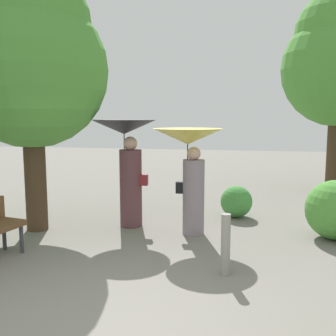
# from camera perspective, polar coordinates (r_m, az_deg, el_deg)

# --- Properties ---
(ground_plane) EXTENTS (40.00, 40.00, 0.00)m
(ground_plane) POSITION_cam_1_polar(r_m,az_deg,el_deg) (4.25, -10.97, -21.29)
(ground_plane) COLOR slate
(person_left) EXTENTS (1.19, 1.19, 1.98)m
(person_left) POSITION_cam_1_polar(r_m,az_deg,el_deg) (7.16, -6.07, 2.47)
(person_left) COLOR #563338
(person_left) RESTS_ON ground
(person_right) EXTENTS (1.19, 1.19, 1.83)m
(person_right) POSITION_cam_1_polar(r_m,az_deg,el_deg) (6.63, 3.20, 1.74)
(person_right) COLOR gray
(person_right) RESTS_ON ground
(tree_near_left) EXTENTS (2.67, 2.67, 4.64)m
(tree_near_left) POSITION_cam_1_polar(r_m,az_deg,el_deg) (7.30, -19.65, 15.16)
(tree_near_left) COLOR #42301E
(tree_near_left) RESTS_ON ground
(bush_path_right) EXTENTS (0.64, 0.64, 0.64)m
(bush_path_right) POSITION_cam_1_polar(r_m,az_deg,el_deg) (8.01, 10.02, -4.88)
(bush_path_right) COLOR #428C3D
(bush_path_right) RESTS_ON ground
(bush_behind_bench) EXTENTS (0.99, 0.99, 0.99)m
(bush_behind_bench) POSITION_cam_1_polar(r_m,az_deg,el_deg) (7.05, 23.45, -5.67)
(bush_behind_bench) COLOR #4C9338
(bush_behind_bench) RESTS_ON ground
(path_marker_post) EXTENTS (0.12, 0.12, 0.81)m
(path_marker_post) POSITION_cam_1_polar(r_m,az_deg,el_deg) (5.13, 8.47, -11.09)
(path_marker_post) COLOR gray
(path_marker_post) RESTS_ON ground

